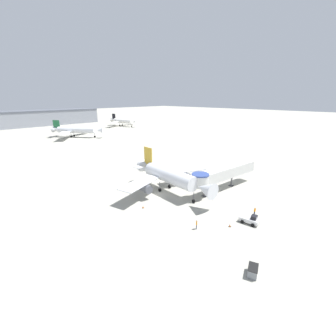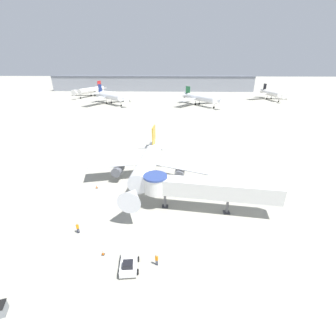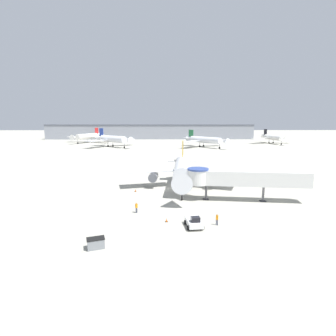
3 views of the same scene
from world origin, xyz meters
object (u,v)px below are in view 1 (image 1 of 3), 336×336
(traffic_cone_apron_front, at_px, (230,225))
(service_container_gray, at_px, (253,271))
(traffic_cone_port_wing, at_px, (143,207))
(background_jet_green_tail, at_px, (75,130))
(main_airplane, at_px, (168,176))
(ground_crew_marshaller, at_px, (197,224))
(background_jet_black_tail, at_px, (122,121))
(ground_crew_wing_walker, at_px, (255,211))
(jet_bridge, at_px, (222,174))
(pushback_tug_white, at_px, (250,219))

(traffic_cone_apron_front, bearing_deg, service_container_gray, -136.03)
(traffic_cone_port_wing, bearing_deg, background_jet_green_tail, 73.10)
(main_airplane, distance_m, ground_crew_marshaller, 18.20)
(ground_crew_marshaller, bearing_deg, background_jet_black_tail, 19.36)
(traffic_cone_port_wing, xyz_separation_m, ground_crew_wing_walker, (13.97, -18.88, 0.70))
(ground_crew_marshaller, bearing_deg, service_container_gray, -146.89)
(service_container_gray, bearing_deg, main_airplane, 66.20)
(jet_bridge, height_order, pushback_tug_white, jet_bridge)
(traffic_cone_port_wing, bearing_deg, service_container_gray, -94.41)
(main_airplane, relative_size, ground_crew_wing_walker, 15.39)
(jet_bridge, distance_m, ground_crew_marshaller, 20.31)
(main_airplane, xyz_separation_m, background_jet_black_tail, (70.41, 121.09, -0.08))
(traffic_cone_port_wing, relative_size, ground_crew_marshaller, 0.36)
(main_airplane, xyz_separation_m, traffic_cone_port_wing, (-10.35, -2.26, -3.99))
(service_container_gray, distance_m, background_jet_black_tail, 170.51)
(traffic_cone_apron_front, distance_m, ground_crew_wing_walker, 7.55)
(service_container_gray, bearing_deg, background_jet_green_tail, 75.58)
(pushback_tug_white, relative_size, background_jet_black_tail, 0.13)
(traffic_cone_port_wing, xyz_separation_m, ground_crew_marshaller, (1.62, -13.37, 0.73))
(traffic_cone_apron_front, height_order, traffic_cone_port_wing, traffic_cone_port_wing)
(traffic_cone_apron_front, distance_m, traffic_cone_port_wing, 18.64)
(main_airplane, height_order, ground_crew_marshaller, main_airplane)
(pushback_tug_white, distance_m, ground_crew_wing_walker, 3.48)
(traffic_cone_port_wing, bearing_deg, ground_crew_marshaller, -83.08)
(pushback_tug_white, bearing_deg, ground_crew_marshaller, 139.06)
(main_airplane, relative_size, pushback_tug_white, 7.11)
(ground_crew_marshaller, bearing_deg, background_jet_green_tail, 35.21)
(main_airplane, height_order, ground_crew_wing_walker, main_airplane)
(pushback_tug_white, xyz_separation_m, traffic_cone_apron_front, (-3.96, 2.05, -0.46))
(service_container_gray, distance_m, ground_crew_wing_walker, 17.36)
(main_airplane, xyz_separation_m, traffic_cone_apron_front, (-3.76, -19.69, -4.00))
(service_container_gray, height_order, ground_crew_wing_walker, ground_crew_wing_walker)
(ground_crew_marshaller, distance_m, background_jet_black_tail, 158.00)
(pushback_tug_white, height_order, background_jet_green_tail, background_jet_green_tail)
(jet_bridge, relative_size, traffic_cone_port_wing, 34.47)
(ground_crew_wing_walker, relative_size, background_jet_black_tail, 0.06)
(ground_crew_wing_walker, bearing_deg, jet_bridge, 76.99)
(main_airplane, height_order, background_jet_black_tail, main_airplane)
(ground_crew_wing_walker, height_order, background_jet_green_tail, background_jet_green_tail)
(jet_bridge, bearing_deg, background_jet_black_tail, 72.51)
(traffic_cone_port_wing, bearing_deg, main_airplane, 12.30)
(main_airplane, height_order, traffic_cone_apron_front, main_airplane)
(main_airplane, relative_size, background_jet_green_tail, 0.93)
(traffic_cone_port_wing, height_order, ground_crew_marshaller, ground_crew_marshaller)
(main_airplane, distance_m, background_jet_black_tail, 140.07)
(traffic_cone_apron_front, bearing_deg, background_jet_green_tail, 78.60)
(service_container_gray, distance_m, ground_crew_marshaller, 12.85)
(main_airplane, distance_m, traffic_cone_apron_front, 20.44)
(jet_bridge, bearing_deg, ground_crew_marshaller, -153.54)
(traffic_cone_apron_front, bearing_deg, pushback_tug_white, -27.40)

